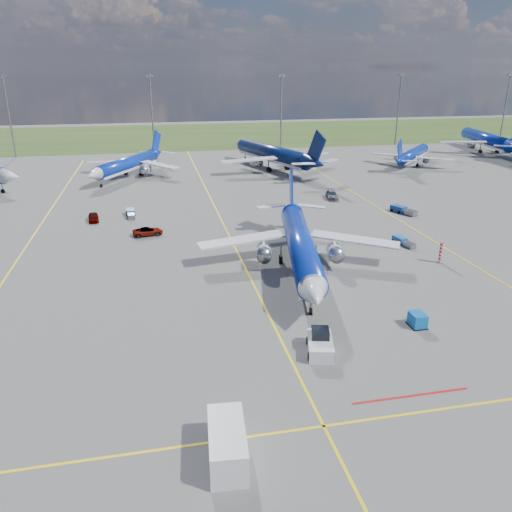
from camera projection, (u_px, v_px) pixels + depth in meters
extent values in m
plane|color=#4F4F4D|center=(264.00, 306.00, 54.89)|extent=(400.00, 400.00, 0.00)
cube|color=#2D4719|center=(179.00, 135.00, 192.19)|extent=(400.00, 80.00, 0.01)
cube|color=yellow|center=(225.00, 226.00, 82.35)|extent=(0.25, 160.00, 0.02)
cube|color=yellow|center=(324.00, 426.00, 36.58)|extent=(60.00, 0.25, 0.02)
cube|color=yellow|center=(44.00, 220.00, 85.80)|extent=(0.25, 120.00, 0.02)
cube|color=yellow|center=(369.00, 202.00, 97.20)|extent=(0.25, 120.00, 0.02)
cube|color=#A5140F|center=(411.00, 396.00, 39.93)|extent=(10.00, 0.25, 0.02)
cylinder|color=slate|center=(10.00, 118.00, 142.17)|extent=(0.50, 0.50, 22.00)
cube|color=slate|center=(2.00, 76.00, 138.16)|extent=(2.20, 0.50, 0.80)
cylinder|color=slate|center=(152.00, 116.00, 149.77)|extent=(0.50, 0.50, 22.00)
cube|color=slate|center=(149.00, 76.00, 145.76)|extent=(2.20, 0.50, 0.80)
cylinder|color=slate|center=(281.00, 113.00, 157.37)|extent=(0.50, 0.50, 22.00)
cube|color=slate|center=(282.00, 75.00, 153.36)|extent=(2.20, 0.50, 0.80)
cylinder|color=slate|center=(398.00, 111.00, 164.97)|extent=(0.50, 0.50, 22.00)
cube|color=slate|center=(402.00, 75.00, 160.96)|extent=(2.20, 0.50, 0.80)
cylinder|color=slate|center=(505.00, 109.00, 172.57)|extent=(0.50, 0.50, 22.00)
cube|color=slate|center=(511.00, 74.00, 168.56)|extent=(2.20, 0.50, 0.80)
cylinder|color=red|center=(441.00, 252.00, 66.62)|extent=(0.50, 0.50, 3.00)
cube|color=silver|center=(320.00, 346.00, 45.84)|extent=(3.23, 4.69, 1.32)
cube|color=black|center=(320.00, 334.00, 46.09)|extent=(2.03, 2.18, 0.91)
cube|color=slate|center=(318.00, 333.00, 48.34)|extent=(0.86, 2.42, 0.20)
cube|color=#0C5FB2|center=(417.00, 320.00, 50.47)|extent=(1.44, 1.79, 1.42)
cube|color=silver|center=(227.00, 444.00, 33.14)|extent=(2.91, 5.72, 2.43)
imported|color=#999999|center=(93.00, 217.00, 85.05)|extent=(2.12, 4.29, 1.41)
imported|color=#999999|center=(148.00, 231.00, 77.82)|extent=(4.92, 2.80, 1.29)
imported|color=#999999|center=(332.00, 195.00, 99.66)|extent=(3.11, 5.51, 1.51)
cube|color=#195899|center=(400.00, 240.00, 74.57)|extent=(1.62, 2.45, 0.96)
cube|color=slate|center=(409.00, 245.00, 72.64)|extent=(1.35, 1.90, 0.78)
cube|color=#17558A|center=(131.00, 212.00, 88.65)|extent=(1.55, 2.61, 1.06)
cube|color=slate|center=(131.00, 216.00, 86.44)|extent=(1.31, 2.02, 0.87)
cube|color=navy|center=(399.00, 209.00, 90.37)|extent=(2.45, 3.11, 1.16)
cube|color=slate|center=(411.00, 213.00, 88.32)|extent=(2.00, 2.44, 0.95)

